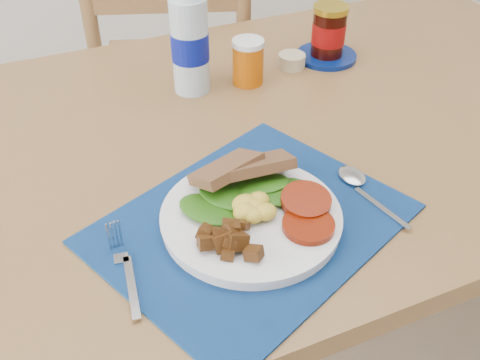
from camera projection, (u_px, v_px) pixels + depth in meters
The scene contains 10 objects.
table at pixel (299, 152), 1.11m from camera, with size 1.40×0.90×0.75m.
chair_far at pixel (172, 41), 1.63m from camera, with size 0.58×0.56×1.23m.
placemat at pixel (251, 223), 0.82m from camera, with size 0.42×0.33×0.00m, color black.
breakfast_plate at pixel (249, 216), 0.80m from camera, with size 0.26×0.26×0.06m.
fork at pixel (125, 269), 0.75m from camera, with size 0.03×0.15×0.00m.
spoon at pixel (361, 187), 0.88m from camera, with size 0.04×0.17×0.00m.
water_bottle at pixel (190, 38), 1.07m from camera, with size 0.07×0.07×0.25m.
juice_glass at pixel (248, 63), 1.13m from camera, with size 0.06×0.06×0.09m, color #B24D04.
ramekin at pixel (292, 61), 1.20m from camera, with size 0.06×0.06×0.03m, color tan.
jam_on_saucer at pixel (328, 36), 1.21m from camera, with size 0.13×0.13×0.12m.
Camera 1 is at (-0.47, -0.58, 1.31)m, focal length 42.00 mm.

